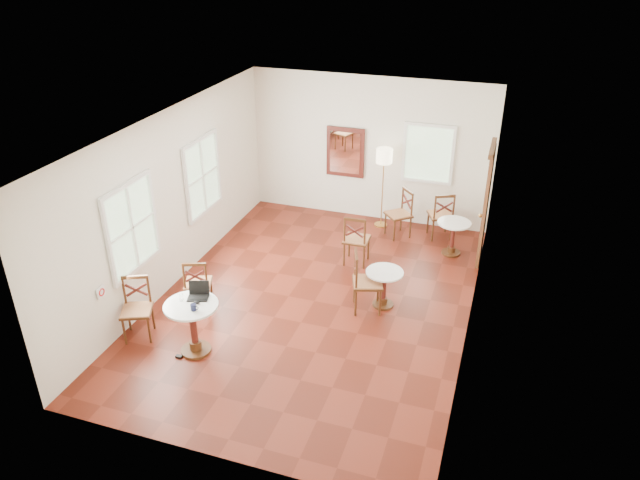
# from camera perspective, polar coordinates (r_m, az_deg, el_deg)

# --- Properties ---
(ground) EXTENTS (7.00, 7.00, 0.00)m
(ground) POSITION_cam_1_polar(r_m,az_deg,el_deg) (10.05, -0.54, -5.82)
(ground) COLOR #621D10
(ground) RESTS_ON ground
(room_shell) EXTENTS (5.02, 7.02, 3.01)m
(room_shell) POSITION_cam_1_polar(r_m,az_deg,el_deg) (9.40, -0.40, 4.79)
(room_shell) COLOR white
(room_shell) RESTS_ON ground
(cafe_table_near) EXTENTS (0.77, 0.77, 0.82)m
(cafe_table_near) POSITION_cam_1_polar(r_m,az_deg,el_deg) (8.85, -11.98, -7.69)
(cafe_table_near) COLOR #4C2A13
(cafe_table_near) RESTS_ON ground
(cafe_table_mid) EXTENTS (0.61, 0.61, 0.64)m
(cafe_table_mid) POSITION_cam_1_polar(r_m,az_deg,el_deg) (9.79, 6.10, -4.23)
(cafe_table_mid) COLOR #4C2A13
(cafe_table_mid) RESTS_ON ground
(cafe_table_back) EXTENTS (0.63, 0.63, 0.66)m
(cafe_table_back) POSITION_cam_1_polar(r_m,az_deg,el_deg) (11.54, 12.52, 0.53)
(cafe_table_back) COLOR #4C2A13
(cafe_table_back) RESTS_ON ground
(chair_near_a) EXTENTS (0.54, 0.54, 0.92)m
(chair_near_a) POSITION_cam_1_polar(r_m,az_deg,el_deg) (9.84, -11.53, -4.07)
(chair_near_a) COLOR #4C2A13
(chair_near_a) RESTS_ON ground
(chair_near_b) EXTENTS (0.58, 0.58, 0.96)m
(chair_near_b) POSITION_cam_1_polar(r_m,az_deg,el_deg) (9.41, -17.00, -6.27)
(chair_near_b) COLOR #4C2A13
(chair_near_b) RESTS_ON ground
(chair_mid_a) EXTENTS (0.46, 0.46, 0.98)m
(chair_mid_a) POSITION_cam_1_polar(r_m,az_deg,el_deg) (10.93, 3.47, 0.06)
(chair_mid_a) COLOR #4C2A13
(chair_mid_a) RESTS_ON ground
(chair_mid_b) EXTENTS (0.60, 0.60, 1.03)m
(chair_mid_b) POSITION_cam_1_polar(r_m,az_deg,el_deg) (9.61, 4.38, -3.98)
(chair_mid_b) COLOR #4C2A13
(chair_mid_b) RESTS_ON ground
(chair_back_a) EXTENTS (0.60, 0.60, 0.98)m
(chair_back_a) POSITION_cam_1_polar(r_m,az_deg,el_deg) (12.08, 11.41, 2.34)
(chair_back_a) COLOR #4C2A13
(chair_back_a) RESTS_ON ground
(chair_back_b) EXTENTS (0.63, 0.63, 0.97)m
(chair_back_b) POSITION_cam_1_polar(r_m,az_deg,el_deg) (12.02, 7.57, 2.49)
(chair_back_b) COLOR #4C2A13
(chair_back_b) RESTS_ON ground
(floor_lamp) EXTENTS (0.32, 0.32, 1.67)m
(floor_lamp) POSITION_cam_1_polar(r_m,az_deg,el_deg) (12.05, 6.10, 7.45)
(floor_lamp) COLOR #BF8C3F
(floor_lamp) RESTS_ON ground
(laptop) EXTENTS (0.35, 0.32, 0.21)m
(laptop) POSITION_cam_1_polar(r_m,az_deg,el_deg) (8.81, -11.46, -4.97)
(laptop) COLOR black
(laptop) RESTS_ON cafe_table_near
(mouse) EXTENTS (0.10, 0.06, 0.04)m
(mouse) POSITION_cam_1_polar(r_m,az_deg,el_deg) (8.68, -11.64, -5.83)
(mouse) COLOR black
(mouse) RESTS_ON cafe_table_near
(navy_mug) EXTENTS (0.12, 0.08, 0.09)m
(navy_mug) POSITION_cam_1_polar(r_m,az_deg,el_deg) (8.53, -11.92, -6.27)
(navy_mug) COLOR black
(navy_mug) RESTS_ON cafe_table_near
(water_glass) EXTENTS (0.07, 0.07, 0.11)m
(water_glass) POSITION_cam_1_polar(r_m,az_deg,el_deg) (8.76, -13.03, -5.34)
(water_glass) COLOR white
(water_glass) RESTS_ON cafe_table_near
(power_adapter) EXTENTS (0.09, 0.05, 0.04)m
(power_adapter) POSITION_cam_1_polar(r_m,az_deg,el_deg) (9.07, -13.26, -10.72)
(power_adapter) COLOR black
(power_adapter) RESTS_ON ground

